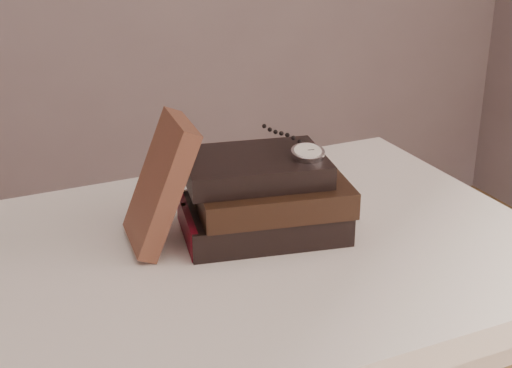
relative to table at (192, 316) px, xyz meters
name	(u,v)px	position (x,y,z in m)	size (l,w,h in m)	color
table	(192,316)	(0.00, 0.00, 0.00)	(1.00, 0.60, 0.75)	white
book_stack	(263,197)	(0.12, 0.03, 0.14)	(0.25, 0.20, 0.11)	black
journal	(160,184)	(-0.02, 0.05, 0.18)	(0.03, 0.11, 0.18)	#48251B
pocket_watch	(306,151)	(0.18, 0.01, 0.21)	(0.06, 0.15, 0.02)	silver
eyeglasses	(198,175)	(0.06, 0.12, 0.16)	(0.11, 0.12, 0.05)	silver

